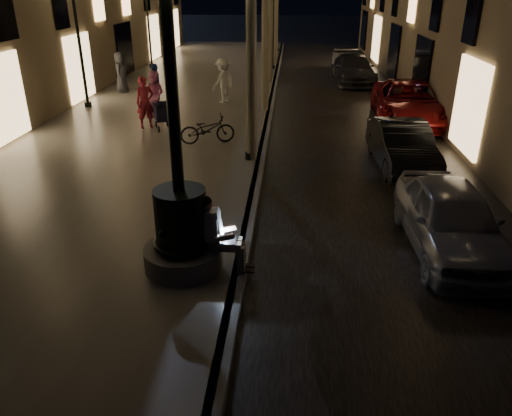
# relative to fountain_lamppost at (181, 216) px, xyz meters

# --- Properties ---
(ground) EXTENTS (120.00, 120.00, 0.00)m
(ground) POSITION_rel_fountain_lamppost_xyz_m (1.00, 13.00, -1.21)
(ground) COLOR black
(ground) RESTS_ON ground
(cobble_lane) EXTENTS (6.00, 45.00, 0.02)m
(cobble_lane) POSITION_rel_fountain_lamppost_xyz_m (4.00, 13.00, -1.20)
(cobble_lane) COLOR black
(cobble_lane) RESTS_ON ground
(promenade) EXTENTS (8.00, 45.00, 0.20)m
(promenade) POSITION_rel_fountain_lamppost_xyz_m (-3.00, 13.00, -1.11)
(promenade) COLOR slate
(promenade) RESTS_ON ground
(curb_strip) EXTENTS (0.25, 45.00, 0.20)m
(curb_strip) POSITION_rel_fountain_lamppost_xyz_m (1.00, 13.00, -1.11)
(curb_strip) COLOR #59595B
(curb_strip) RESTS_ON ground
(fountain_lamppost) EXTENTS (1.40, 1.40, 5.21)m
(fountain_lamppost) POSITION_rel_fountain_lamppost_xyz_m (0.00, 0.00, 0.00)
(fountain_lamppost) COLOR #59595B
(fountain_lamppost) RESTS_ON promenade
(seated_man_laptop) EXTENTS (1.03, 0.35, 1.40)m
(seated_man_laptop) POSITION_rel_fountain_lamppost_xyz_m (0.61, 0.00, -0.28)
(seated_man_laptop) COLOR gray
(seated_man_laptop) RESTS_ON promenade
(lamp_curb_a) EXTENTS (0.36, 0.36, 4.81)m
(lamp_curb_a) POSITION_rel_fountain_lamppost_xyz_m (0.70, 6.00, 2.02)
(lamp_curb_a) COLOR black
(lamp_curb_a) RESTS_ON promenade
(lamp_curb_b) EXTENTS (0.36, 0.36, 4.81)m
(lamp_curb_b) POSITION_rel_fountain_lamppost_xyz_m (0.70, 14.00, 2.02)
(lamp_curb_b) COLOR black
(lamp_curb_b) RESTS_ON promenade
(lamp_curb_c) EXTENTS (0.36, 0.36, 4.81)m
(lamp_curb_c) POSITION_rel_fountain_lamppost_xyz_m (0.70, 22.00, 2.02)
(lamp_curb_c) COLOR black
(lamp_curb_c) RESTS_ON promenade
(lamp_curb_d) EXTENTS (0.36, 0.36, 4.81)m
(lamp_curb_d) POSITION_rel_fountain_lamppost_xyz_m (0.70, 30.00, 2.02)
(lamp_curb_d) COLOR black
(lamp_curb_d) RESTS_ON promenade
(lamp_left_b) EXTENTS (0.36, 0.36, 4.81)m
(lamp_left_b) POSITION_rel_fountain_lamppost_xyz_m (-6.40, 12.00, 2.02)
(lamp_left_b) COLOR black
(lamp_left_b) RESTS_ON promenade
(lamp_left_c) EXTENTS (0.36, 0.36, 4.81)m
(lamp_left_c) POSITION_rel_fountain_lamppost_xyz_m (-6.40, 22.00, 2.02)
(lamp_left_c) COLOR black
(lamp_left_c) RESTS_ON promenade
(stroller) EXTENTS (0.76, 1.15, 1.18)m
(stroller) POSITION_rel_fountain_lamppost_xyz_m (-2.54, 8.89, -0.42)
(stroller) COLOR black
(stroller) RESTS_ON promenade
(car_front) EXTENTS (1.67, 4.01, 1.36)m
(car_front) POSITION_rel_fountain_lamppost_xyz_m (5.01, 1.34, -0.53)
(car_front) COLOR #95969C
(car_front) RESTS_ON ground
(car_second) EXTENTS (1.53, 3.97, 1.29)m
(car_second) POSITION_rel_fountain_lamppost_xyz_m (5.00, 6.14, -0.57)
(car_second) COLOR black
(car_second) RESTS_ON ground
(car_third) EXTENTS (2.96, 5.57, 1.49)m
(car_third) POSITION_rel_fountain_lamppost_xyz_m (6.20, 11.26, -0.46)
(car_third) COLOR maroon
(car_third) RESTS_ON ground
(car_rear) EXTENTS (2.10, 4.81, 1.38)m
(car_rear) POSITION_rel_fountain_lamppost_xyz_m (5.00, 19.06, -0.52)
(car_rear) COLOR #323237
(car_rear) RESTS_ON ground
(car_fifth) EXTENTS (1.46, 3.77, 1.22)m
(car_fifth) POSITION_rel_fountain_lamppost_xyz_m (5.00, 22.50, -0.60)
(car_fifth) COLOR #A0A19C
(car_fifth) RESTS_ON ground
(pedestrian_red) EXTENTS (0.76, 0.69, 1.75)m
(pedestrian_red) POSITION_rel_fountain_lamppost_xyz_m (-3.16, 9.10, -0.14)
(pedestrian_red) COLOR #AC2231
(pedestrian_red) RESTS_ON promenade
(pedestrian_pink) EXTENTS (0.84, 0.66, 1.71)m
(pedestrian_pink) POSITION_rel_fountain_lamppost_xyz_m (-3.23, 10.53, -0.16)
(pedestrian_pink) COLOR pink
(pedestrian_pink) RESTS_ON promenade
(pedestrian_white) EXTENTS (1.23, 1.34, 1.80)m
(pedestrian_white) POSITION_rel_fountain_lamppost_xyz_m (-1.00, 13.21, -0.11)
(pedestrian_white) COLOR silver
(pedestrian_white) RESTS_ON promenade
(pedestrian_blue) EXTENTS (0.66, 1.05, 1.66)m
(pedestrian_blue) POSITION_rel_fountain_lamppost_xyz_m (-3.68, 12.59, -0.18)
(pedestrian_blue) COLOR navy
(pedestrian_blue) RESTS_ON promenade
(pedestrian_dark) EXTENTS (0.60, 0.89, 1.78)m
(pedestrian_dark) POSITION_rel_fountain_lamppost_xyz_m (-5.92, 15.00, -0.12)
(pedestrian_dark) COLOR #323237
(pedestrian_dark) RESTS_ON promenade
(bicycle) EXTENTS (1.81, 1.08, 0.90)m
(bicycle) POSITION_rel_fountain_lamppost_xyz_m (-0.75, 7.44, -0.56)
(bicycle) COLOR black
(bicycle) RESTS_ON promenade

